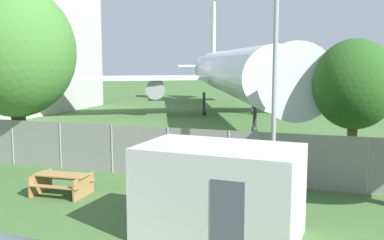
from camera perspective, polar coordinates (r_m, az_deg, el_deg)
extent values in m
cylinder|color=gray|center=(22.26, -21.81, -2.63)|extent=(0.07, 0.07, 2.07)
cylinder|color=gray|center=(20.74, -16.37, -3.11)|extent=(0.07, 0.07, 2.07)
cylinder|color=gray|center=(19.44, -10.13, -3.62)|extent=(0.07, 0.07, 2.07)
cylinder|color=gray|center=(18.40, -3.09, -4.14)|extent=(0.07, 0.07, 2.07)
cylinder|color=gray|center=(17.68, 4.67, -4.64)|extent=(0.07, 0.07, 2.07)
cylinder|color=gray|center=(17.29, 12.94, -5.09)|extent=(0.07, 0.07, 2.07)
cylinder|color=gray|center=(17.28, 21.41, -5.43)|extent=(0.07, 0.07, 2.07)
cube|color=gray|center=(18.40, -3.09, -4.14)|extent=(56.00, 0.01, 2.07)
cylinder|color=white|center=(38.35, 5.05, 6.11)|extent=(14.36, 28.60, 3.66)
cone|color=white|center=(22.22, 11.86, 4.95)|extent=(4.76, 4.76, 3.66)
cone|color=white|center=(55.17, 2.23, 6.56)|extent=(4.77, 5.48, 3.29)
cube|color=white|center=(41.95, 16.22, 5.21)|extent=(13.81, 7.17, 0.30)
cylinder|color=#939399|center=(41.67, 13.45, 3.95)|extent=(2.76, 3.67, 1.65)
cube|color=white|center=(39.42, -7.55, 5.31)|extent=(13.50, 10.15, 0.30)
cylinder|color=#939399|center=(39.73, -4.64, 3.96)|extent=(2.76, 3.67, 1.65)
cube|color=white|center=(52.10, 2.66, 11.54)|extent=(1.45, 3.15, 5.49)
cube|color=white|center=(51.80, 2.65, 6.90)|extent=(8.56, 5.72, 0.20)
cylinder|color=#2D2D33|center=(29.21, 7.97, 0.06)|extent=(0.24, 0.24, 1.99)
cylinder|color=#2D2D33|center=(29.31, 7.94, -1.32)|extent=(0.49, 0.63, 0.56)
cylinder|color=#2D2D33|center=(40.36, 7.76, 2.12)|extent=(0.24, 0.24, 1.99)
cylinder|color=#2D2D33|center=(40.44, 7.74, 1.12)|extent=(0.49, 0.63, 0.56)
cylinder|color=#2D2D33|center=(39.69, 1.54, 2.10)|extent=(0.24, 0.24, 1.99)
cylinder|color=#2D2D33|center=(39.77, 1.53, 1.08)|extent=(0.49, 0.63, 0.56)
cube|color=silver|center=(12.28, 3.49, -9.06)|extent=(4.44, 2.87, 2.51)
cube|color=#4C515B|center=(11.00, 4.51, -12.46)|extent=(0.84, 0.09, 1.90)
cube|color=#A37A47|center=(16.74, -16.27, -6.66)|extent=(1.96, 0.83, 0.04)
cube|color=#A37A47|center=(17.27, -15.25, -7.21)|extent=(1.94, 0.35, 0.04)
cube|color=#A37A47|center=(16.36, -17.28, -8.12)|extent=(1.94, 0.35, 0.04)
cube|color=#A37A47|center=(16.40, -13.62, -8.20)|extent=(0.11, 1.40, 0.74)
cube|color=#A37A47|center=(17.29, -18.69, -7.57)|extent=(0.11, 1.40, 0.74)
cylinder|color=brown|center=(22.63, -21.08, -1.45)|extent=(0.66, 0.66, 2.84)
ellipsoid|color=#427A33|center=(22.39, -21.54, 8.10)|extent=(5.51, 5.51, 6.06)
cylinder|color=brown|center=(20.97, 19.62, -2.90)|extent=(0.43, 0.43, 2.23)
ellipsoid|color=#28561E|center=(20.68, 19.94, 4.29)|extent=(3.57, 3.57, 3.93)
cylinder|color=#99999E|center=(15.25, 10.45, 4.70)|extent=(0.16, 0.16, 8.07)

